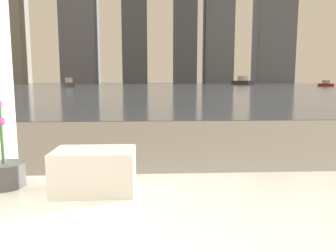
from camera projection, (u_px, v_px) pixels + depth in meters
name	position (u px, v px, depth m)	size (l,w,h in m)	color
potted_orchid	(4.00, 170.00, 1.27)	(0.16, 0.16, 0.34)	#4C4C4C
towel_stack	(95.00, 171.00, 1.22)	(0.30, 0.20, 0.16)	silver
harbor_water	(151.00, 86.00, 61.80)	(180.00, 110.00, 0.01)	slate
harbor_boat_0	(326.00, 84.00, 53.17)	(1.44, 2.78, 0.99)	maroon
harbor_boat_1	(243.00, 82.00, 72.81)	(4.00, 5.60, 2.00)	#2D2D33
harbor_boat_2	(69.00, 84.00, 48.73)	(2.42, 3.80, 1.35)	#4C4C51
skyline_tower_0	(7.00, 24.00, 111.82)	(12.04, 9.36, 40.55)	gray
skyline_tower_2	(135.00, 10.00, 113.45)	(8.44, 10.59, 50.57)	#4C515B
skyline_tower_3	(185.00, 34.00, 115.48)	(7.49, 11.26, 34.38)	#4C515B
skyline_tower_4	(218.00, 38.00, 116.27)	(10.13, 6.79, 32.13)	slate
skyline_tower_5	(275.00, 2.00, 115.61)	(13.11, 8.98, 57.27)	slate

